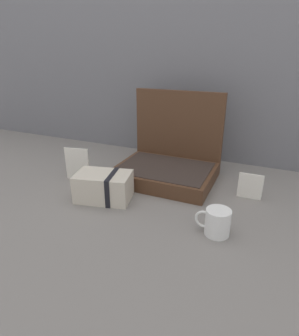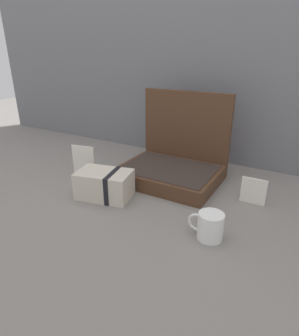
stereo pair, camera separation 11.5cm
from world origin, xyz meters
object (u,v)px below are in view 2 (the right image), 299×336
(info_card_left, at_px, (84,161))
(poster_card_right, at_px, (253,191))
(cream_toiletry_bag, at_px, (105,184))
(open_suitcase, at_px, (174,162))
(coffee_mug, at_px, (210,226))

(info_card_left, relative_size, poster_card_right, 1.43)
(poster_card_right, bearing_deg, cream_toiletry_bag, -155.71)
(cream_toiletry_bag, height_order, info_card_left, info_card_left)
(open_suitcase, height_order, poster_card_right, open_suitcase)
(coffee_mug, bearing_deg, info_card_left, 165.89)
(cream_toiletry_bag, relative_size, coffee_mug, 2.05)
(open_suitcase, distance_m, poster_card_right, 0.40)
(coffee_mug, height_order, info_card_left, info_card_left)
(open_suitcase, relative_size, poster_card_right, 4.10)
(cream_toiletry_bag, distance_m, info_card_left, 0.25)
(cream_toiletry_bag, bearing_deg, info_card_left, 152.35)
(open_suitcase, bearing_deg, cream_toiletry_bag, -116.60)
(cream_toiletry_bag, bearing_deg, coffee_mug, -7.01)
(cream_toiletry_bag, height_order, poster_card_right, cream_toiletry_bag)
(open_suitcase, height_order, coffee_mug, open_suitcase)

